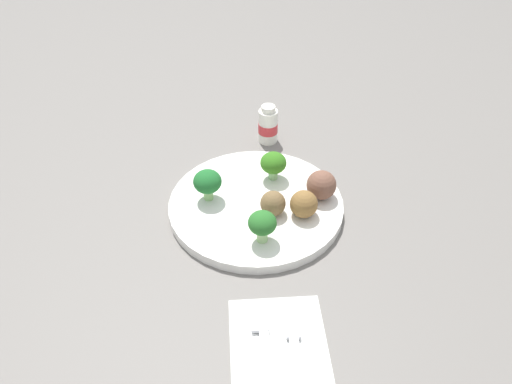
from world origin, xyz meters
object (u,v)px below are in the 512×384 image
at_px(meatball_front_left, 273,203).
at_px(fork, 265,347).
at_px(broccoli_floret_front_right, 207,182).
at_px(meatball_back_left, 321,185).
at_px(broccoli_floret_center, 262,224).
at_px(napkin, 280,354).
at_px(yogurt_bottle, 268,125).
at_px(broccoli_floret_mid_left, 273,163).
at_px(plate, 256,205).
at_px(knife, 294,346).
at_px(meatball_front_right, 304,204).

distance_m(meatball_front_left, fork, 0.24).
xyz_separation_m(broccoli_floret_front_right, meatball_back_left, (0.00, -0.18, -0.01)).
relative_size(broccoli_floret_center, meatball_back_left, 1.08).
relative_size(meatball_front_left, napkin, 0.23).
bearing_deg(yogurt_bottle, meatball_front_left, 179.73).
xyz_separation_m(broccoli_floret_mid_left, yogurt_bottle, (0.14, 0.00, -0.01)).
bearing_deg(broccoli_floret_center, napkin, -174.86).
xyz_separation_m(napkin, fork, (0.01, 0.02, 0.00)).
bearing_deg(broccoli_floret_mid_left, meatball_back_left, -123.80).
bearing_deg(yogurt_bottle, napkin, 179.64).
distance_m(plate, meatball_back_left, 0.11).
relative_size(meatball_back_left, knife, 0.33).
relative_size(broccoli_floret_mid_left, yogurt_bottle, 0.66).
height_order(napkin, yogurt_bottle, yogurt_bottle).
relative_size(meatball_front_left, knife, 0.27).
xyz_separation_m(knife, yogurt_bottle, (0.46, 0.02, 0.03)).
xyz_separation_m(broccoli_floret_center, fork, (-0.17, 0.00, -0.04)).
height_order(broccoli_floret_center, yogurt_bottle, yogurt_bottle).
height_order(plate, broccoli_floret_center, broccoli_floret_center).
bearing_deg(meatball_front_right, meatball_front_left, 84.39).
relative_size(broccoli_floret_center, fork, 0.43).
bearing_deg(meatball_front_right, plate, 66.11).
relative_size(fork, yogurt_bottle, 1.60).
bearing_deg(meatball_front_left, broccoli_floret_front_right, 69.97).
xyz_separation_m(broccoli_floret_center, yogurt_bottle, (0.28, -0.02, -0.01)).
bearing_deg(knife, plate, 9.13).
distance_m(plate, knife, 0.26).
bearing_deg(meatball_front_left, fork, 175.08).
height_order(broccoli_floret_mid_left, yogurt_bottle, yogurt_bottle).
bearing_deg(broccoli_floret_center, plate, 4.87).
height_order(plate, yogurt_bottle, yogurt_bottle).
distance_m(broccoli_floret_center, meatball_back_left, 0.14).
bearing_deg(napkin, fork, 69.30).
xyz_separation_m(plate, broccoli_floret_center, (-0.09, -0.01, 0.04)).
relative_size(plate, meatball_front_left, 7.06).
relative_size(meatball_back_left, fork, 0.40).
bearing_deg(meatball_front_left, napkin, 179.56).
relative_size(meatball_back_left, meatball_front_right, 1.11).
xyz_separation_m(broccoli_floret_center, meatball_front_right, (0.05, -0.07, -0.01)).
distance_m(broccoli_floret_mid_left, yogurt_bottle, 0.14).
bearing_deg(broccoli_floret_front_right, napkin, -160.16).
height_order(broccoli_floret_mid_left, napkin, broccoli_floret_mid_left).
xyz_separation_m(meatball_back_left, meatball_front_left, (-0.04, 0.08, -0.00)).
xyz_separation_m(plate, meatball_front_left, (-0.03, -0.03, 0.03)).
height_order(broccoli_floret_mid_left, meatball_back_left, broccoli_floret_mid_left).
height_order(broccoli_floret_front_right, meatball_front_right, broccoli_floret_front_right).
relative_size(meatball_front_right, yogurt_bottle, 0.57).
distance_m(broccoli_floret_center, knife, 0.18).
xyz_separation_m(meatball_front_right, meatball_front_left, (0.00, 0.05, -0.00)).
distance_m(meatball_front_left, napkin, 0.24).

